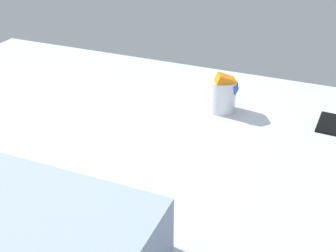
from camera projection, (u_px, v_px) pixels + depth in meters
bed_mattress at (96, 167)px, 132.80cm from camera, size 180.00×140.00×18.00cm
snack_cup at (223, 94)px, 143.65cm from camera, size 10.65×9.32×14.30cm
cell_phone at (329, 123)px, 137.67cm from camera, size 7.61×14.37×0.80cm
pillow at (14, 247)px, 82.62cm from camera, size 52.00×36.00×13.00cm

